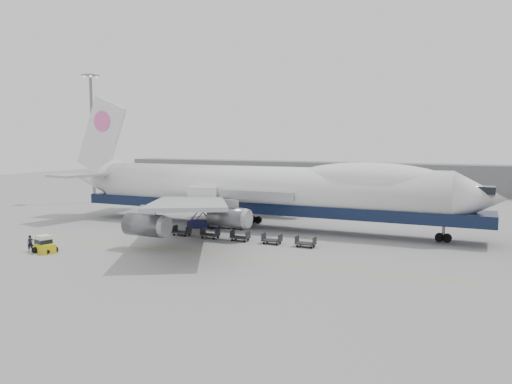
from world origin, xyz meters
The scene contains 15 objects.
ground centered at (0.00, 0.00, 0.00)m, with size 260.00×260.00×0.00m, color gray.
apron_line centered at (0.00, -6.00, 0.01)m, with size 60.00×0.15×0.01m, color gold.
hangar centered at (-10.00, 70.00, 3.50)m, with size 110.00×8.00×7.00m, color slate.
floodlight_mast centered at (-42.00, 24.00, 14.27)m, with size 2.40×2.40×25.43m.
airliner centered at (0.64, 12.00, 5.62)m, with size 67.00×55.30×19.98m.
catering_truck centered at (-7.34, 8.52, 3.42)m, with size 4.90×3.89×5.99m.
baggage_tug centered at (-15.50, -12.93, 0.86)m, with size 2.94×2.15×1.93m.
ground_worker centered at (-17.39, -13.16, 0.93)m, with size 0.68×0.45×1.87m, color black.
traffic_cone centered at (-14.79, -13.15, 0.29)m, with size 0.42×0.42×0.61m.
dolly_0 centered at (-11.25, 1.99, 0.53)m, with size 2.30×1.35×1.30m.
dolly_1 centered at (-6.92, 1.99, 0.53)m, with size 2.30×1.35×1.30m.
dolly_2 centered at (-2.59, 1.99, 0.53)m, with size 2.30×1.35×1.30m.
dolly_3 centered at (1.74, 1.99, 0.53)m, with size 2.30×1.35×1.30m.
dolly_4 centered at (6.08, 1.99, 0.53)m, with size 2.30×1.35×1.30m.
dolly_5 centered at (10.41, 1.99, 0.53)m, with size 2.30×1.35×1.30m.
Camera 1 is at (29.21, -53.20, 12.68)m, focal length 35.00 mm.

